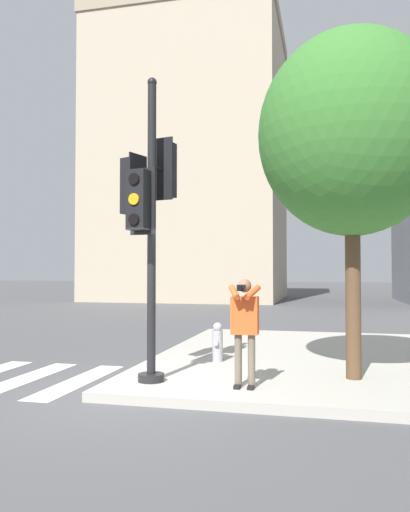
{
  "coord_description": "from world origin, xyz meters",
  "views": [
    {
      "loc": [
        2.85,
        -7.01,
        1.86
      ],
      "look_at": [
        1.13,
        0.2,
        2.09
      ],
      "focal_mm": 35.0,
      "sensor_mm": 36.0,
      "label": 1
    }
  ],
  "objects_px": {
    "traffic_signal_pole": "(148,206)",
    "street_tree": "(352,135)",
    "fire_hydrant": "(218,342)",
    "person_photographer": "(245,323)"
  },
  "relations": [
    {
      "from": "street_tree",
      "to": "traffic_signal_pole",
      "type": "bearing_deg",
      "value": -163.93
    },
    {
      "from": "traffic_signal_pole",
      "to": "fire_hydrant",
      "type": "height_order",
      "value": "traffic_signal_pole"
    },
    {
      "from": "fire_hydrant",
      "to": "traffic_signal_pole",
      "type": "bearing_deg",
      "value": -111.18
    },
    {
      "from": "traffic_signal_pole",
      "to": "street_tree",
      "type": "height_order",
      "value": "street_tree"
    },
    {
      "from": "person_photographer",
      "to": "street_tree",
      "type": "distance_m",
      "value": 3.53
    },
    {
      "from": "person_photographer",
      "to": "fire_hydrant",
      "type": "distance_m",
      "value": 2.23
    },
    {
      "from": "person_photographer",
      "to": "fire_hydrant",
      "type": "bearing_deg",
      "value": 112.79
    },
    {
      "from": "fire_hydrant",
      "to": "street_tree",
      "type": "bearing_deg",
      "value": -21.84
    },
    {
      "from": "person_photographer",
      "to": "street_tree",
      "type": "relative_size",
      "value": 0.29
    },
    {
      "from": "street_tree",
      "to": "fire_hydrant",
      "type": "xyz_separation_m",
      "value": [
        -2.43,
        0.98,
        -3.57
      ]
    }
  ]
}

